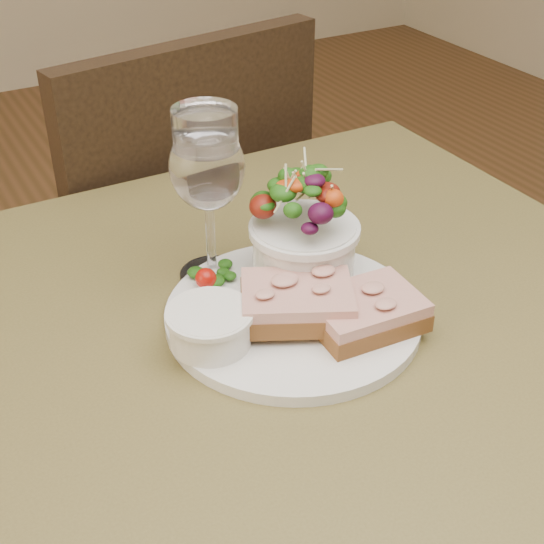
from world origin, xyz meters
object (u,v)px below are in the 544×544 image
cafe_table (304,415)px  sandwich_back (297,302)px  ramekin (210,325)px  salad_bowl (305,226)px  sandwich_front (365,311)px  chair_far (159,335)px  wine_glass (207,172)px  dinner_plate (293,314)px

cafe_table → sandwich_back: sandwich_back is taller
ramekin → salad_bowl: size_ratio=0.59×
sandwich_front → chair_far: bearing=92.1°
sandwich_back → chair_far: bearing=110.2°
chair_far → ramekin: size_ratio=12.01×
sandwich_back → salad_bowl: bearing=80.9°
sandwich_back → wine_glass: wine_glass is taller
ramekin → cafe_table: bearing=-14.9°
chair_far → ramekin: bearing=66.2°
dinner_plate → ramekin: size_ratio=3.37×
dinner_plate → sandwich_back: 0.04m
wine_glass → cafe_table: bearing=-77.1°
dinner_plate → sandwich_back: sandwich_back is taller
chair_far → sandwich_back: chair_far is taller
sandwich_back → ramekin: (-0.09, 0.01, -0.00)m
sandwich_back → wine_glass: (-0.03, 0.13, 0.09)m
cafe_table → dinner_plate: (0.00, 0.03, 0.11)m
chair_far → salad_bowl: 0.77m
dinner_plate → wine_glass: size_ratio=1.44×
sandwich_front → ramekin: bearing=165.2°
cafe_table → chair_far: bearing=84.2°
dinner_plate → sandwich_front: size_ratio=2.34×
dinner_plate → salad_bowl: size_ratio=1.99×
salad_bowl → wine_glass: 0.11m
sandwich_front → ramekin: size_ratio=1.44×
sandwich_front → ramekin: (-0.14, 0.05, 0.00)m
chair_far → wine_glass: wine_glass is taller
chair_far → wine_glass: size_ratio=5.14×
dinner_plate → sandwich_front: 0.07m
salad_bowl → dinner_plate: bearing=-130.4°
dinner_plate → cafe_table: bearing=-97.3°
cafe_table → ramekin: ramekin is taller
salad_bowl → cafe_table: bearing=-119.1°
salad_bowl → sandwich_back: bearing=-125.6°
cafe_table → salad_bowl: (0.04, 0.08, 0.17)m
sandwich_back → wine_glass: size_ratio=0.74×
dinner_plate → sandwich_front: (0.05, -0.05, 0.02)m
chair_far → sandwich_front: size_ratio=8.34×
chair_far → sandwich_back: bearing=74.2°
cafe_table → dinner_plate: bearing=82.7°
sandwich_front → wine_glass: wine_glass is taller
sandwich_front → sandwich_back: sandwich_back is taller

